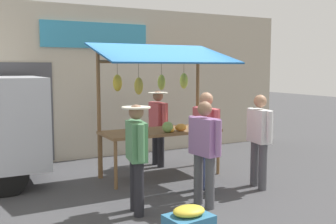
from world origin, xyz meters
TOP-DOWN VIEW (x-y plane):
  - ground_plane at (0.00, 0.00)m, footprint 40.00×40.00m
  - street_backdrop at (0.06, -2.20)m, footprint 9.00×0.30m
  - market_stall at (0.00, -0.01)m, footprint 2.50×1.46m
  - vendor_with_sunhat at (-0.32, -0.75)m, footprint 0.41×0.68m
  - shopper_with_ponytail at (-0.22, 1.20)m, footprint 0.23×0.70m
  - shopper_in_grey_tee at (1.17, 1.58)m, footprint 0.40×0.66m
  - shopper_in_striped_shirt at (-1.14, 1.44)m, footprint 0.29×0.68m
  - shopper_with_shopping_bag at (0.18, 1.78)m, footprint 0.28×0.67m

SIDE VIEW (x-z plane):
  - ground_plane at x=0.00m, z-range 0.00..0.00m
  - shopper_with_shopping_bag at x=0.18m, z-range 0.11..1.67m
  - shopper_in_grey_tee at x=1.17m, z-range 0.13..1.67m
  - shopper_in_striped_shirt at x=-1.14m, z-range 0.12..1.71m
  - vendor_with_sunhat at x=-0.32m, z-range 0.13..1.70m
  - shopper_with_ponytail at x=-0.22m, z-range 0.13..1.78m
  - market_stall at x=0.00m, z-range 0.29..2.78m
  - street_backdrop at x=0.06m, z-range 0.00..3.40m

